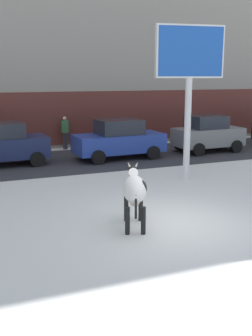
% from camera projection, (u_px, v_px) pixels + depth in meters
% --- Properties ---
extents(ground_plane, '(120.00, 120.00, 0.00)m').
position_uv_depth(ground_plane, '(174.00, 222.00, 10.95)').
color(ground_plane, white).
extents(road_strip, '(60.00, 5.60, 0.01)m').
position_uv_depth(road_strip, '(83.00, 160.00, 19.04)').
color(road_strip, '#333338').
rests_on(road_strip, ground).
extents(building_facade, '(44.00, 6.10, 13.00)m').
position_uv_depth(building_facade, '(50.00, 28.00, 23.49)').
color(building_facade, gray).
rests_on(building_facade, ground).
extents(cow_holstein, '(1.04, 1.92, 1.54)m').
position_uv_depth(cow_holstein, '(135.00, 189.00, 10.43)').
color(cow_holstein, silver).
rests_on(cow_holstein, ground).
extents(billboard, '(2.52, 0.55, 5.56)m').
position_uv_depth(billboard, '(190.00, 61.00, 14.44)').
color(billboard, silver).
rests_on(billboard, ground).
extents(car_navy_hatchback, '(3.58, 2.06, 1.86)m').
position_uv_depth(car_navy_hatchback, '(5.00, 144.00, 17.71)').
color(car_navy_hatchback, '#19234C').
rests_on(car_navy_hatchback, ground).
extents(car_blue_sedan, '(4.28, 2.14, 1.84)m').
position_uv_depth(car_blue_sedan, '(119.00, 139.00, 19.18)').
color(car_blue_sedan, '#233D9E').
rests_on(car_blue_sedan, ground).
extents(car_grey_hatchback, '(3.58, 2.06, 1.86)m').
position_uv_depth(car_grey_hatchback, '(208.00, 134.00, 20.93)').
color(car_grey_hatchback, slate).
rests_on(car_grey_hatchback, ground).
extents(pedestrian_near_billboard, '(0.36, 0.24, 1.73)m').
position_uv_depth(pedestrian_near_billboard, '(65.00, 133.00, 21.64)').
color(pedestrian_near_billboard, '#282833').
rests_on(pedestrian_near_billboard, ground).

